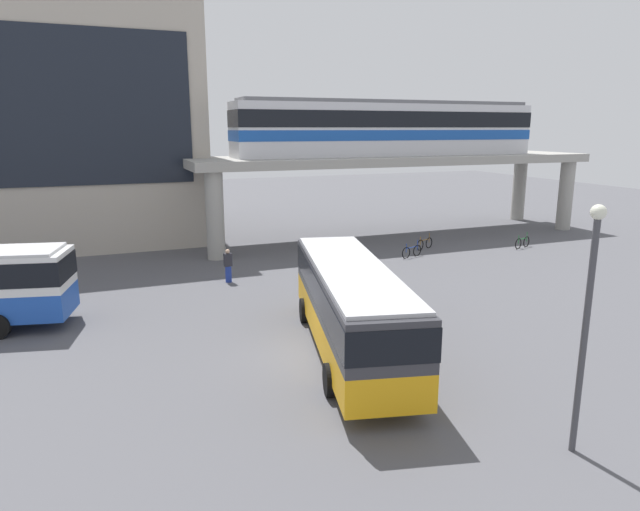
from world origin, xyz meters
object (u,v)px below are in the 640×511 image
at_px(bicycle_silver, 335,259).
at_px(bicycle_orange, 330,252).
at_px(train, 389,127).
at_px(bus_main, 350,300).
at_px(station_building, 19,123).
at_px(pedestrian_walking_across, 228,267).
at_px(pedestrian_by_bike_rack, 358,258).
at_px(bicycle_blue, 412,251).
at_px(bicycle_green, 522,242).
at_px(bicycle_brown, 425,244).

xyz_separation_m(bicycle_silver, bicycle_orange, (0.33, 1.67, 0.00)).
height_order(train, bus_main, train).
relative_size(station_building, pedestrian_walking_across, 13.40).
xyz_separation_m(bus_main, bicycle_orange, (5.10, 14.01, -1.63)).
distance_m(pedestrian_by_bike_rack, pedestrian_walking_across, 7.13).
bearing_deg(pedestrian_walking_across, bicycle_blue, 6.93).
xyz_separation_m(station_building, bicycle_silver, (17.38, -15.44, -7.87)).
relative_size(station_building, bicycle_blue, 13.73).
bearing_deg(pedestrian_walking_across, bus_main, -80.02).
relative_size(bicycle_green, pedestrian_by_bike_rack, 0.96).
height_order(bicycle_orange, bicycle_brown, same).
relative_size(pedestrian_by_bike_rack, pedestrian_walking_across, 1.01).
relative_size(bus_main, bicycle_green, 6.63).
bearing_deg(bicycle_green, bus_main, -146.79).
bearing_deg(pedestrian_walking_across, station_building, 122.36).
bearing_deg(bicycle_silver, bus_main, -111.16).
distance_m(bicycle_orange, pedestrian_by_bike_rack, 3.98).
bearing_deg(bicycle_orange, pedestrian_walking_across, -156.29).
xyz_separation_m(bicycle_blue, pedestrian_walking_across, (-11.90, -1.45, 0.47)).
height_order(bicycle_green, pedestrian_by_bike_rack, pedestrian_by_bike_rack).
bearing_deg(train, station_building, 160.37).
height_order(bicycle_orange, pedestrian_walking_across, pedestrian_walking_across).
xyz_separation_m(bus_main, bicycle_blue, (9.98, 12.37, -1.63)).
xyz_separation_m(bicycle_brown, pedestrian_by_bike_rack, (-6.85, -4.03, 0.48)).
height_order(station_building, bicycle_silver, station_building).
bearing_deg(pedestrian_by_bike_rack, pedestrian_walking_across, 173.05).
bearing_deg(bicycle_blue, station_building, 145.70).
bearing_deg(bicycle_silver, pedestrian_by_bike_rack, -80.46).
relative_size(bicycle_green, bicycle_silver, 0.96).
xyz_separation_m(bus_main, pedestrian_walking_across, (-1.92, 10.93, -1.16)).
distance_m(bus_main, bicycle_orange, 15.00).
bearing_deg(bicycle_silver, pedestrian_walking_across, -168.09).
height_order(bicycle_silver, pedestrian_by_bike_rack, pedestrian_by_bike_rack).
height_order(station_building, bicycle_blue, station_building).
bearing_deg(train, bicycle_brown, -88.18).
xyz_separation_m(train, pedestrian_walking_across, (-13.77, -8.13, -7.07)).
relative_size(station_building, bus_main, 2.08).
xyz_separation_m(bicycle_silver, bicycle_brown, (7.23, 1.75, 0.00)).
height_order(bicycle_blue, pedestrian_walking_across, pedestrian_walking_across).
height_order(station_building, pedestrian_walking_across, station_building).
bearing_deg(bus_main, bicycle_brown, 49.57).
distance_m(station_building, bicycle_green, 35.61).
relative_size(bicycle_silver, bicycle_orange, 1.02).
xyz_separation_m(station_building, bus_main, (12.60, -27.78, -6.24)).
xyz_separation_m(station_building, bicycle_blue, (22.58, -15.41, -7.87)).
bearing_deg(station_building, bicycle_orange, -37.87).
relative_size(station_building, bicycle_green, 13.79).
bearing_deg(pedestrian_by_bike_rack, bicycle_blue, 25.60).
xyz_separation_m(station_building, bicycle_green, (30.93, -15.78, -7.87)).
bearing_deg(pedestrian_by_bike_rack, train, 53.36).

